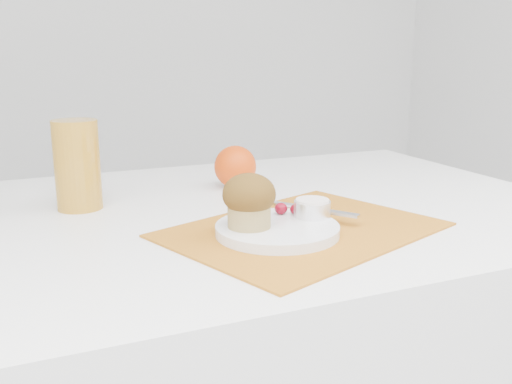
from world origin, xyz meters
name	(u,v)px	position (x,y,z in m)	size (l,w,h in m)	color
placemat	(303,230)	(0.04, -0.11, 0.75)	(0.40, 0.29, 0.00)	#B26718
plate	(277,230)	(0.00, -0.12, 0.76)	(0.18, 0.18, 0.01)	white
ramekin	(312,209)	(0.06, -0.10, 0.78)	(0.06, 0.06, 0.02)	white
cream	(312,201)	(0.06, -0.10, 0.79)	(0.05, 0.05, 0.01)	white
raspberry_near	(281,209)	(0.03, -0.07, 0.78)	(0.02, 0.02, 0.02)	#55020E
raspberry_far	(296,209)	(0.05, -0.08, 0.78)	(0.02, 0.02, 0.02)	#55020D
butter_knife	(308,208)	(0.08, -0.06, 0.77)	(0.18, 0.01, 0.00)	silver
orange	(235,167)	(0.05, 0.20, 0.79)	(0.08, 0.08, 0.08)	#E34508
juice_glass	(77,165)	(-0.25, 0.16, 0.83)	(0.08, 0.08, 0.16)	#BC8323
muffin	(249,200)	(-0.05, -0.11, 0.81)	(0.08, 0.08, 0.08)	tan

